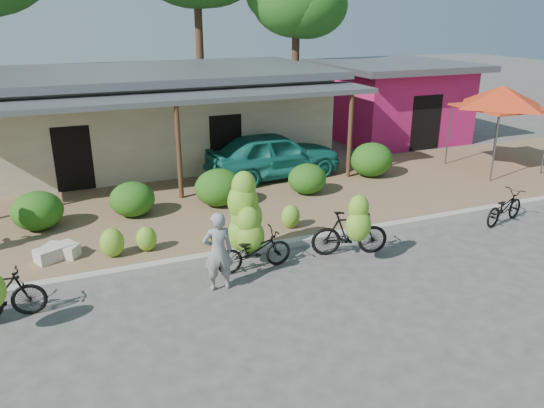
{
  "coord_description": "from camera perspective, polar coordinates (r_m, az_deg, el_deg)",
  "views": [
    {
      "loc": [
        -3.13,
        -8.52,
        5.27
      ],
      "look_at": [
        1.12,
        1.83,
        1.2
      ],
      "focal_mm": 35.0,
      "sensor_mm": 36.0,
      "label": 1
    }
  ],
  "objects": [
    {
      "name": "bike_right",
      "position": [
        12.01,
        8.57,
        -2.76
      ],
      "size": [
        1.84,
        1.35,
        1.65
      ],
      "rotation": [
        0.0,
        0.0,
        1.29
      ],
      "color": "black",
      "rests_on": "ground"
    },
    {
      "name": "sack_near",
      "position": [
        12.67,
        -22.25,
        -4.85
      ],
      "size": [
        0.94,
        0.73,
        0.3
      ],
      "primitive_type": "cube",
      "rotation": [
        0.0,
        0.0,
        0.45
      ],
      "color": "beige",
      "rests_on": "sidewalk"
    },
    {
      "name": "shop_main",
      "position": [
        20.02,
        -13.15,
        9.26
      ],
      "size": [
        13.0,
        8.5,
        3.35
      ],
      "color": "beige",
      "rests_on": "ground"
    },
    {
      "name": "hedge_2",
      "position": [
        14.54,
        -14.79,
        0.5
      ],
      "size": [
        1.19,
        1.07,
        0.93
      ],
      "primitive_type": "ellipsoid",
      "color": "#244E11",
      "rests_on": "sidewalk"
    },
    {
      "name": "teal_van",
      "position": [
        17.37,
        0.18,
        5.33
      ],
      "size": [
        4.57,
        2.11,
        1.52
      ],
      "primitive_type": "imported",
      "rotation": [
        0.0,
        0.0,
        1.64
      ],
      "color": "#17685C",
      "rests_on": "sidewalk"
    },
    {
      "name": "bike_center",
      "position": [
        11.52,
        -2.55,
        -2.71
      ],
      "size": [
        1.71,
        1.17,
        2.07
      ],
      "rotation": [
        0.0,
        0.0,
        1.6
      ],
      "color": "black",
      "rests_on": "ground"
    },
    {
      "name": "ground",
      "position": [
        10.5,
        -1.9,
        -10.17
      ],
      "size": [
        100.0,
        100.0,
        0.0
      ],
      "primitive_type": "plane",
      "color": "#464341",
      "rests_on": "ground"
    },
    {
      "name": "hedge_1",
      "position": [
        14.42,
        -23.93,
        -0.67
      ],
      "size": [
        1.26,
        1.13,
        0.98
      ],
      "primitive_type": "ellipsoid",
      "color": "#244E11",
      "rests_on": "sidewalk"
    },
    {
      "name": "loose_banana_a",
      "position": [
        12.29,
        -16.82,
        -3.99
      ],
      "size": [
        0.54,
        0.46,
        0.67
      ],
      "primitive_type": "ellipsoid",
      "color": "#79B42D",
      "rests_on": "sidewalk"
    },
    {
      "name": "red_canopy",
      "position": [
        19.58,
        23.49,
        10.56
      ],
      "size": [
        3.5,
        3.5,
        2.86
      ],
      "color": "#59595E",
      "rests_on": "sidewalk"
    },
    {
      "name": "loose_banana_c",
      "position": [
        13.33,
        2.01,
        -1.34
      ],
      "size": [
        0.49,
        0.41,
        0.61
      ],
      "primitive_type": "ellipsoid",
      "color": "#79B42D",
      "rests_on": "sidewalk"
    },
    {
      "name": "curb",
      "position": [
        12.14,
        -5.23,
        -5.44
      ],
      "size": [
        60.0,
        0.25,
        0.15
      ],
      "primitive_type": "cube",
      "color": "#A8A399",
      "rests_on": "ground"
    },
    {
      "name": "vendor",
      "position": [
        10.53,
        -5.83,
        -5.11
      ],
      "size": [
        0.62,
        0.43,
        1.65
      ],
      "primitive_type": "imported",
      "rotation": [
        0.0,
        0.0,
        3.08
      ],
      "color": "gray",
      "rests_on": "ground"
    },
    {
      "name": "shop_pink",
      "position": [
        24.07,
        12.7,
        10.91
      ],
      "size": [
        6.0,
        6.0,
        3.25
      ],
      "color": "#C51E67",
      "rests_on": "ground"
    },
    {
      "name": "sack_far",
      "position": [
        12.75,
        -21.7,
        -4.67
      ],
      "size": [
        0.84,
        0.73,
        0.28
      ],
      "primitive_type": "cube",
      "rotation": [
        0.0,
        0.0,
        -0.58
      ],
      "color": "beige",
      "rests_on": "sidewalk"
    },
    {
      "name": "loose_banana_b",
      "position": [
        12.4,
        -13.36,
        -3.66
      ],
      "size": [
        0.47,
        0.4,
        0.59
      ],
      "primitive_type": "ellipsoid",
      "color": "#79B42D",
      "rests_on": "sidewalk"
    },
    {
      "name": "bike_far_right",
      "position": [
        15.21,
        23.73,
        -0.33
      ],
      "size": [
        1.73,
        1.01,
        0.86
      ],
      "rotation": [
        0.0,
        0.0,
        1.86
      ],
      "color": "black",
      "rests_on": "ground"
    },
    {
      "name": "sidewalk",
      "position": [
        14.82,
        -8.7,
        -0.84
      ],
      "size": [
        60.0,
        6.0,
        0.12
      ],
      "primitive_type": "cube",
      "color": "brown",
      "rests_on": "ground"
    },
    {
      "name": "hedge_4",
      "position": [
        15.86,
        3.81,
        2.72
      ],
      "size": [
        1.17,
        1.05,
        0.91
      ],
      "primitive_type": "ellipsoid",
      "color": "#244E11",
      "rests_on": "sidewalk"
    },
    {
      "name": "hedge_5",
      "position": [
        17.84,
        10.65,
        4.71
      ],
      "size": [
        1.43,
        1.29,
        1.12
      ],
      "primitive_type": "ellipsoid",
      "color": "#244E11",
      "rests_on": "sidewalk"
    },
    {
      "name": "hedge_3",
      "position": [
        14.88,
        -5.75,
        1.77
      ],
      "size": [
        1.35,
        1.21,
        1.05
      ],
      "primitive_type": "ellipsoid",
      "color": "#244E11",
      "rests_on": "sidewalk"
    }
  ]
}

